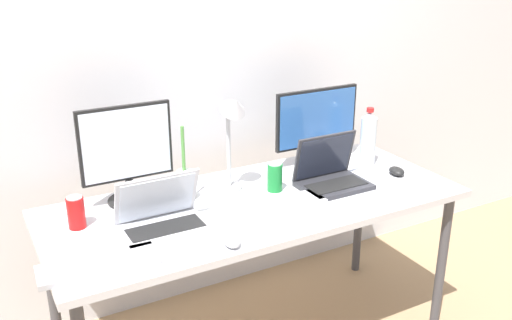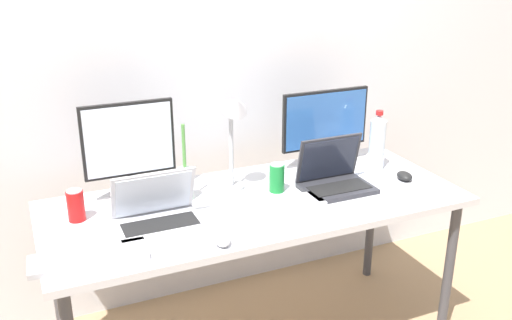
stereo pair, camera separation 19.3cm
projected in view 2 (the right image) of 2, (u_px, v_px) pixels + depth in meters
The scene contains 15 objects.
wall_back at pixel (206, 45), 2.70m from camera, with size 7.00×0.08×2.60m, color silver.
work_desk at pixel (256, 213), 2.42m from camera, with size 1.75×0.73×0.74m.
monitor_left at pixel (129, 148), 2.34m from camera, with size 0.38×0.19×0.41m.
monitor_center at pixel (325, 125), 2.71m from camera, with size 0.45×0.18×0.37m.
laptop_silver at pixel (157, 213), 2.17m from camera, with size 0.32×0.21×0.21m.
laptop_secondary at pixel (334, 177), 2.49m from camera, with size 0.30×0.22×0.23m.
keyboard_main at pixel (273, 207), 2.31m from camera, with size 0.43×0.13×0.02m, color #B2B2B7.
keyboard_aux at pixel (89, 257), 1.94m from camera, with size 0.39×0.14×0.02m, color #B2B2B7.
mouse_by_keyboard at pixel (222, 239), 2.04m from camera, with size 0.06×0.10×0.04m, color silver.
mouse_by_laptop at pixel (404, 176), 2.59m from camera, with size 0.06×0.09×0.04m, color black.
water_bottle at pixel (377, 142), 2.68m from camera, with size 0.08×0.08×0.29m.
soda_can_near_keyboard at pixel (76, 205), 2.20m from camera, with size 0.07×0.07×0.13m.
soda_can_by_laptop at pixel (277, 178), 2.46m from camera, with size 0.07×0.07×0.13m.
bamboo_vase at pixel (185, 182), 2.38m from camera, with size 0.06×0.06×0.33m.
desk_lamp at pixel (235, 124), 2.37m from camera, with size 0.11×0.18×0.45m.
Camera 2 is at (-0.87, -2.00, 1.75)m, focal length 40.00 mm.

